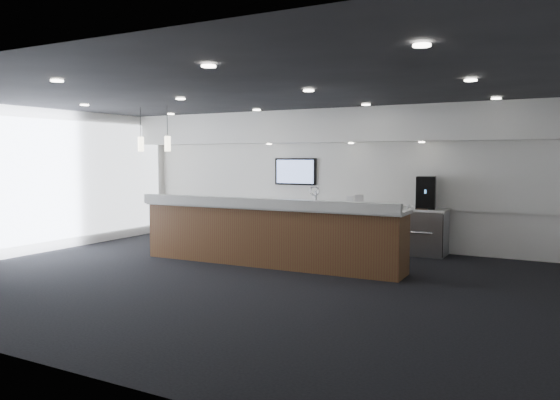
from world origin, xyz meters
The scene contains 22 objects.
ground centered at (0.00, 0.00, 0.00)m, with size 10.00×10.00×0.00m, color black.
ceiling centered at (0.00, 0.00, 3.00)m, with size 10.00×8.00×0.02m, color black.
back_wall centered at (0.00, 4.00, 1.50)m, with size 10.00×0.02×3.00m, color white.
left_wall centered at (-5.00, 0.00, 1.50)m, with size 0.02×8.00×3.00m, color white.
soffit_bulkhead centered at (0.00, 3.55, 2.65)m, with size 10.00×0.90×0.70m, color white.
alcove_panel centered at (0.00, 3.97, 1.60)m, with size 9.80×0.06×1.40m, color white.
window_blinds_wall centered at (-4.96, 0.00, 1.50)m, with size 0.04×7.36×2.55m, color #A3AEC3.
back_credenza centered at (0.00, 3.64, 0.48)m, with size 5.06×0.66×0.95m.
wall_tv centered at (-1.00, 3.91, 1.65)m, with size 1.05×0.08×0.62m.
pendant_left centered at (-2.40, 0.80, 2.25)m, with size 0.12×0.12×0.30m, color #FFF1C6.
pendant_right centered at (-3.10, 0.80, 2.25)m, with size 0.12×0.12×0.30m, color #FFF1C6.
ceiling_can_lights centered at (0.00, 0.00, 2.97)m, with size 7.00×5.00×0.02m, color white, non-canonical shape.
service_counter centered at (-0.20, 1.26, 0.58)m, with size 5.13×0.98×1.49m.
coffee_machine centered at (2.09, 3.62, 1.27)m, with size 0.44×0.53×0.65m.
info_sign_left centered at (0.49, 3.57, 1.05)m, with size 0.15×0.02×0.21m, color white.
info_sign_right centered at (0.70, 3.53, 1.07)m, with size 0.18×0.02×0.24m, color white.
cup_0 centered at (1.90, 3.53, 0.99)m, with size 0.09×0.09×0.08m, color white.
cup_1 centered at (1.76, 3.53, 0.99)m, with size 0.09×0.09×0.08m, color white.
cup_2 centered at (1.62, 3.53, 0.99)m, with size 0.09×0.09×0.08m, color white.
cup_3 centered at (1.48, 3.53, 0.99)m, with size 0.09×0.09×0.08m, color white.
cup_4 centered at (1.34, 3.53, 0.99)m, with size 0.09×0.09×0.08m, color white.
cup_5 centered at (1.20, 3.53, 0.99)m, with size 0.09×0.09×0.08m, color white.
Camera 1 is at (4.74, -7.38, 1.99)m, focal length 35.00 mm.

